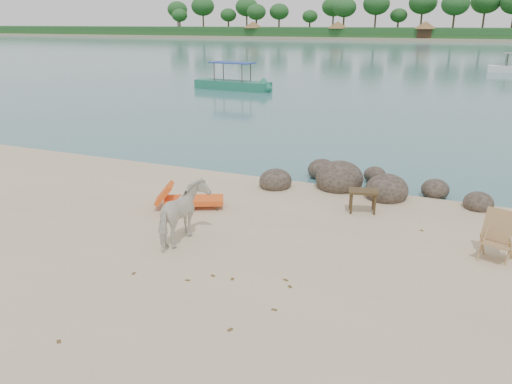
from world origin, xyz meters
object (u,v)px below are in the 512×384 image
Objects in this scene: side_table at (362,202)px; boulders at (355,183)px; cow at (184,215)px; deck_chair at (497,239)px; boat_near at (232,67)px; lounge_chair at (194,198)px.

boulders is at bearing 91.32° from side_table.
deck_chair is at bearing -168.57° from cow.
boat_near is at bearing 124.24° from boulders.
boulders is 1.82m from side_table.
boulders is 6.51× the size of deck_chair.
boulders is at bearing -50.39° from boat_near.
side_table is 0.11× the size of boat_near.
side_table is at bearing -137.80° from cow.
side_table is (3.17, 3.28, -0.35)m from cow.
boat_near reaches higher than boulders.
boulders is at bearing 16.05° from lounge_chair.
boat_near reaches higher than lounge_chair.
lounge_chair is at bearing -138.39° from boulders.
lounge_chair is (-0.86, 1.92, -0.36)m from cow.
side_table is at bearing -72.43° from boulders.
boulders reaches higher than side_table.
boulders reaches higher than lounge_chair.
cow reaches higher than deck_chair.
side_table is 0.74× the size of deck_chair.
boat_near is at bearing 106.78° from side_table.
deck_chair reaches higher than side_table.
cow is at bearing -145.59° from deck_chair.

